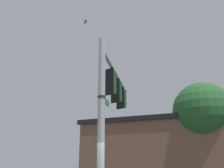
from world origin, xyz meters
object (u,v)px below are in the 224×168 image
object	(u,v)px
traffic_light_mid_outer	(122,99)
bird_flying	(85,21)
traffic_light_mid_inner	(118,92)
traffic_light_nearest_pole	(112,82)
street_name_sign	(104,99)

from	to	relation	value
traffic_light_mid_outer	bird_flying	bearing A→B (deg)	-116.45
traffic_light_mid_inner	traffic_light_mid_outer	xyz separation A→B (m)	(-0.72, 1.37, 0.00)
traffic_light_nearest_pole	bird_flying	size ratio (longest dim) A/B	3.39
traffic_light_nearest_pole	street_name_sign	xyz separation A→B (m)	(0.66, -1.27, -1.12)
street_name_sign	traffic_light_nearest_pole	bearing A→B (deg)	117.53
bird_flying	traffic_light_mid_inner	bearing A→B (deg)	22.47
traffic_light_mid_inner	bird_flying	world-z (taller)	bird_flying
traffic_light_mid_outer	bird_flying	distance (m)	4.99
street_name_sign	bird_flying	size ratio (longest dim) A/B	3.26
traffic_light_mid_outer	bird_flying	size ratio (longest dim) A/B	3.39
traffic_light_mid_outer	street_name_sign	size ratio (longest dim) A/B	1.04
traffic_light_nearest_pole	traffic_light_mid_inner	bearing A→B (deg)	117.93
bird_flying	traffic_light_mid_outer	bearing A→B (deg)	63.55
traffic_light_nearest_pole	street_name_sign	bearing A→B (deg)	-62.47
traffic_light_mid_inner	traffic_light_mid_outer	size ratio (longest dim) A/B	1.00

